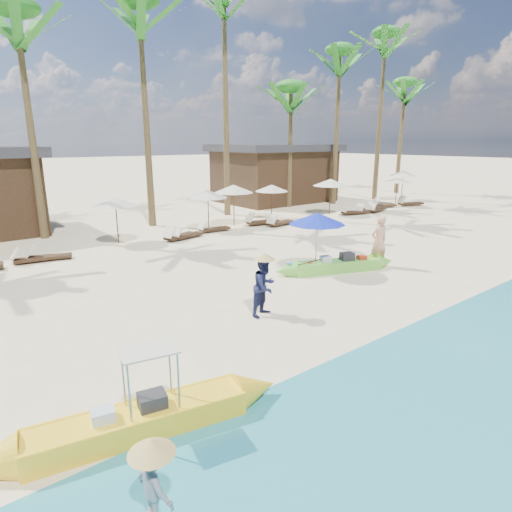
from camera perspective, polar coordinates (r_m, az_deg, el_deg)
ground at (r=12.07m, az=5.54°, el=-7.23°), size 240.00×240.00×0.00m
wet_sand_strip at (r=9.50m, az=27.55°, el=-15.55°), size 240.00×4.50×0.01m
green_canoe at (r=15.69m, az=10.69°, el=-1.25°), size 5.01×2.15×0.67m
yellow_canoe at (r=7.59m, az=-15.23°, el=-20.36°), size 5.49×1.39×1.43m
tourist at (r=16.49m, az=16.06°, el=1.88°), size 0.78×0.60×1.93m
vendor_green at (r=11.45m, az=1.16°, el=-4.08°), size 0.92×0.80×1.62m
vendor_yellow at (r=5.82m, az=-13.43°, el=-27.50°), size 0.47×0.69×0.99m
blue_umbrella at (r=15.14m, az=8.15°, el=4.97°), size 2.00×2.00×2.15m
lounger_4_right at (r=18.69m, az=-27.70°, el=-0.23°), size 1.69×0.72×0.55m
resort_parasol_5 at (r=20.49m, az=-18.27°, el=6.90°), size 2.06×2.06×2.12m
lounger_5_left at (r=18.78m, az=-26.10°, el=0.04°), size 1.71×0.99×0.55m
resort_parasol_6 at (r=22.54m, az=-6.44°, el=8.20°), size 2.04×2.04×2.10m
lounger_6_left at (r=20.92m, az=-9.28°, el=2.84°), size 1.77×0.89×0.57m
lounger_6_right at (r=20.74m, az=-10.26°, el=2.74°), size 1.93×1.07×0.63m
resort_parasol_7 at (r=23.67m, az=-3.01°, el=8.94°), size 2.18×2.18×2.25m
lounger_7_left at (r=22.29m, az=-5.80°, el=3.71°), size 1.72×0.66×0.57m
lounger_7_right at (r=24.03m, az=0.61°, el=4.69°), size 2.02×0.88×0.66m
resort_parasol_8 at (r=25.71m, az=2.11°, el=9.04°), size 1.99×1.99×2.05m
lounger_8_left at (r=23.82m, az=3.12°, el=4.53°), size 1.83×0.76×0.60m
resort_parasol_9 at (r=27.66m, az=9.91°, el=9.64°), size 2.19×2.19×2.25m
lounger_9_left at (r=28.13m, az=12.89°, el=5.84°), size 1.99×1.10×0.65m
lounger_9_right at (r=28.97m, az=14.10°, el=5.98°), size 1.80×0.94×0.58m
resort_parasol_10 at (r=32.54m, az=18.33°, el=9.68°), size 2.05×2.05×2.11m
lounger_10_left at (r=29.49m, az=15.66°, el=6.09°), size 2.07×0.98×0.67m
lounger_10_right at (r=31.66m, az=16.60°, el=6.57°), size 1.85×1.11×0.60m
resort_parasol_11 at (r=36.06m, az=19.05°, el=10.37°), size 2.25×2.25×2.31m
lounger_11_left at (r=33.12m, az=19.75°, el=6.70°), size 2.04×1.23×0.66m
palm_3 at (r=23.10m, az=-28.98°, el=23.37°), size 2.08×2.08×10.52m
palm_4 at (r=24.66m, az=-15.10°, el=26.06°), size 2.08×2.08×11.70m
palm_5 at (r=27.80m, az=-4.26°, el=28.07°), size 2.08×2.08×13.60m
palm_6 at (r=30.64m, az=4.66°, el=19.72°), size 2.08×2.08×8.51m
palm_7 at (r=32.90m, az=11.01°, el=22.59°), size 2.08×2.08×11.08m
palm_8 at (r=36.31m, az=16.68°, el=23.43°), size 2.08×2.08×12.70m
palm_9 at (r=41.08m, az=19.13°, el=19.22°), size 2.08×2.08×9.82m
pavilion_east at (r=33.63m, az=2.48°, el=11.06°), size 8.80×6.60×4.30m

